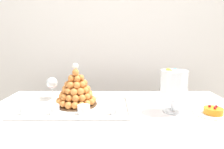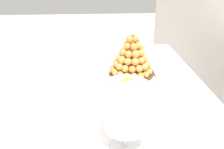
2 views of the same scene
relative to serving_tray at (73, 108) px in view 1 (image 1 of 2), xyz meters
The scene contains 11 objects.
backdrop_wall 0.93m from the serving_tray, 73.68° to the left, with size 4.80×0.10×2.50m, color silver.
buffet_table 0.26m from the serving_tray, 17.48° to the right, with size 1.43×0.93×0.78m.
serving_tray is the anchor object (origin of this frame).
croquembouche 0.11m from the serving_tray, 85.03° to the left, with size 0.24×0.24×0.24m.
dessert_cup_left 0.25m from the serving_tray, 156.08° to the right, with size 0.05×0.05×0.05m.
dessert_cup_mid_left 0.13m from the serving_tray, 129.22° to the right, with size 0.05×0.05×0.05m.
dessert_cup_centre 0.13m from the serving_tray, 56.60° to the right, with size 0.06×0.06×0.05m.
dessert_cup_mid_right 0.25m from the serving_tray, 25.06° to the right, with size 0.05×0.05×0.05m.
macaron_goblet 0.55m from the serving_tray, ahead, with size 0.14×0.14×0.24m.
fruit_tart_plate 0.73m from the serving_tray, ahead, with size 0.20×0.20×0.05m.
wine_glass 0.25m from the serving_tray, 136.74° to the left, with size 0.07×0.07×0.15m.
Camera 1 is at (-0.02, -1.00, 1.15)m, focal length 32.46 mm.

